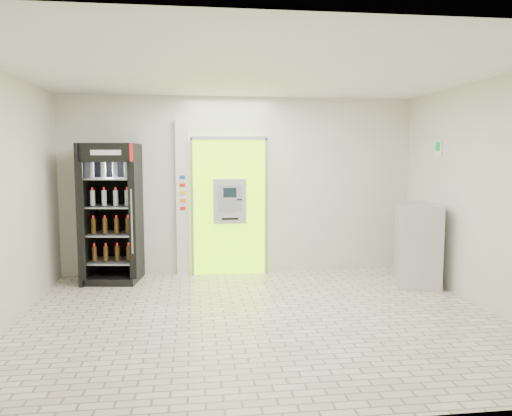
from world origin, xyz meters
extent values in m
plane|color=beige|center=(0.00, 0.00, 0.00)|extent=(6.00, 6.00, 0.00)
plane|color=silver|center=(0.00, 2.50, 1.50)|extent=(6.00, 0.00, 6.00)
plane|color=silver|center=(0.00, -2.50, 1.50)|extent=(6.00, 0.00, 6.00)
plane|color=silver|center=(3.00, 0.00, 1.50)|extent=(0.00, 5.00, 5.00)
plane|color=white|center=(0.00, 0.00, 3.00)|extent=(6.00, 6.00, 0.00)
cube|color=#96E702|center=(-0.20, 2.43, 1.15)|extent=(1.20, 0.12, 2.30)
cube|color=gray|center=(-0.20, 2.36, 2.30)|extent=(1.28, 0.04, 0.06)
cube|color=gray|center=(-0.83, 2.36, 1.15)|extent=(0.04, 0.04, 2.30)
cube|color=gray|center=(0.43, 2.36, 1.15)|extent=(0.04, 0.04, 2.30)
cube|color=black|center=(-0.10, 2.38, 0.50)|extent=(0.62, 0.01, 0.67)
cube|color=black|center=(-0.54, 2.38, 1.98)|extent=(0.22, 0.01, 0.18)
cube|color=#B6B9BF|center=(-0.20, 2.32, 1.25)|extent=(0.55, 0.12, 0.75)
cube|color=black|center=(-0.20, 2.25, 1.40)|extent=(0.22, 0.01, 0.16)
cube|color=gray|center=(-0.20, 2.25, 1.12)|extent=(0.16, 0.01, 0.12)
cube|color=black|center=(-0.04, 2.25, 1.28)|extent=(0.09, 0.01, 0.02)
cube|color=black|center=(-0.20, 2.25, 0.96)|extent=(0.28, 0.01, 0.03)
cube|color=silver|center=(-0.98, 2.45, 1.30)|extent=(0.22, 0.10, 2.60)
cube|color=#193FB2|center=(-0.98, 2.40, 1.65)|extent=(0.09, 0.01, 0.06)
cube|color=red|center=(-0.98, 2.40, 1.52)|extent=(0.09, 0.01, 0.06)
cube|color=yellow|center=(-0.98, 2.40, 1.39)|extent=(0.09, 0.01, 0.06)
cube|color=orange|center=(-0.98, 2.40, 1.26)|extent=(0.09, 0.01, 0.06)
cube|color=red|center=(-0.98, 2.40, 1.13)|extent=(0.09, 0.01, 0.06)
cube|color=black|center=(-2.10, 2.12, 1.10)|extent=(0.92, 0.85, 2.20)
cube|color=black|center=(-2.10, 2.46, 1.10)|extent=(0.82, 0.17, 2.20)
cube|color=red|center=(-2.10, 1.75, 2.06)|extent=(0.80, 0.12, 0.26)
cube|color=white|center=(-2.10, 1.74, 2.06)|extent=(0.46, 0.07, 0.08)
cube|color=black|center=(-2.10, 2.12, 0.05)|extent=(0.92, 0.85, 0.11)
cylinder|color=gray|center=(-1.74, 1.72, 1.01)|extent=(0.03, 0.03, 0.99)
cube|color=gray|center=(-2.10, 2.12, 0.33)|extent=(0.78, 0.73, 0.02)
cube|color=gray|center=(-2.10, 2.12, 0.77)|extent=(0.78, 0.73, 0.02)
cube|color=gray|center=(-2.10, 2.12, 1.21)|extent=(0.78, 0.73, 0.02)
cube|color=gray|center=(-2.10, 2.12, 1.65)|extent=(0.78, 0.73, 0.02)
cube|color=#B6B9BF|center=(2.67, 1.34, 0.63)|extent=(0.90, 1.10, 1.26)
cube|color=gray|center=(2.36, 1.34, 0.69)|extent=(0.30, 0.88, 0.01)
cube|color=white|center=(2.99, 1.40, 2.12)|extent=(0.02, 0.22, 0.26)
cube|color=#0C8632|center=(2.98, 1.40, 2.15)|extent=(0.00, 0.14, 0.14)
camera|label=1|loc=(-0.82, -5.98, 2.01)|focal=35.00mm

